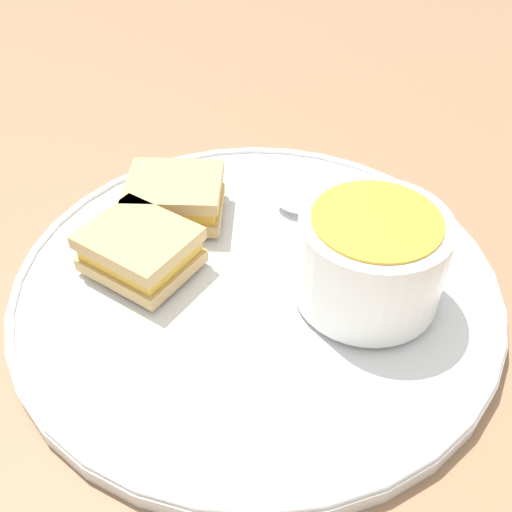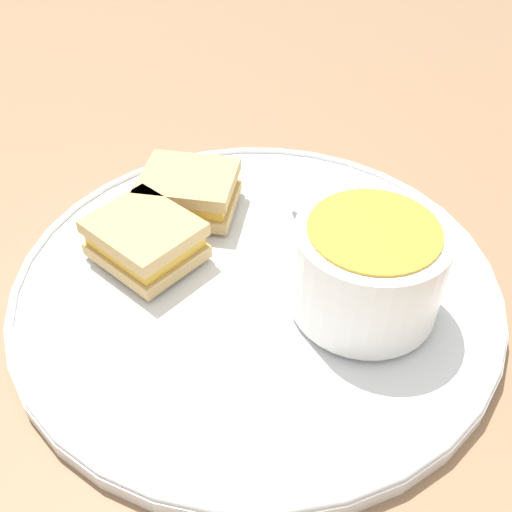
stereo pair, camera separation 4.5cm
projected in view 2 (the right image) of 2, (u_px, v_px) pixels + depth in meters
ground_plane at (256, 291)px, 0.48m from camera, size 2.40×2.40×0.00m
plate at (256, 283)px, 0.47m from camera, size 0.38×0.38×0.02m
soup_bowl at (368, 268)px, 0.42m from camera, size 0.11×0.11×0.07m
spoon at (316, 212)px, 0.52m from camera, size 0.12×0.04×0.01m
sandwich_half_near at (189, 191)px, 0.52m from camera, size 0.10×0.09×0.03m
sandwich_half_far at (145, 239)px, 0.47m from camera, size 0.09×0.08×0.03m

